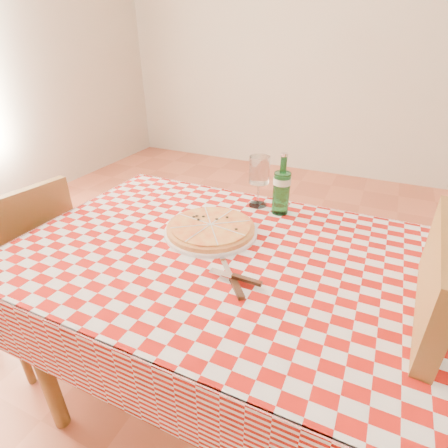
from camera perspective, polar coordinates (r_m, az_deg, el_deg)
The scene contains 7 objects.
dining_table at distance 1.16m, azimuth -0.35°, elevation -8.42°, with size 1.20×0.80×0.75m.
tablecloth at distance 1.10m, azimuth -0.37°, elevation -4.49°, with size 1.30×0.90×0.01m, color #970F09.
chair_far at distance 1.71m, azimuth -29.37°, elevation -6.07°, with size 0.44×0.44×0.85m.
pizza_plate at distance 1.19m, azimuth -2.17°, elevation -0.56°, with size 0.32×0.32×0.04m, color #C69042, non-canonical shape.
water_bottle at distance 1.30m, azimuth 9.43°, elevation 6.46°, with size 0.07×0.07×0.23m, color #1A6A2B, non-canonical shape.
wine_glass at distance 1.36m, azimuth 5.68°, elevation 6.90°, with size 0.08×0.08×0.20m, color white, non-canonical shape.
cutlery at distance 0.97m, azimuth 1.37°, elevation -8.62°, with size 0.22×0.18×0.02m, color silver, non-canonical shape.
Camera 1 is at (0.39, -0.84, 1.36)m, focal length 28.00 mm.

